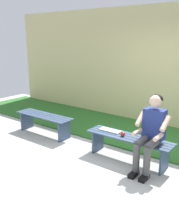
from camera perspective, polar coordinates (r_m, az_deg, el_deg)
The scene contains 8 objects.
ground_plane at distance 4.63m, azimuth -9.82°, elevation -11.50°, with size 10.00×7.00×0.04m, color #B2B2AD.
grass_strip at distance 6.24m, azimuth 5.67°, elevation -3.52°, with size 9.00×1.88×0.03m, color #2D6B28.
brick_wall at distance 6.55m, azimuth 15.10°, elevation 9.70°, with size 9.50×0.24×2.87m, color #D1C684.
bench_near at distance 4.59m, azimuth 8.71°, elevation -6.75°, with size 1.57×0.41×0.45m.
bench_far at distance 5.85m, azimuth -10.05°, elevation -1.75°, with size 1.46×0.41×0.45m.
person_seated at distance 4.20m, azimuth 13.49°, elevation -4.06°, with size 0.50×0.69×1.26m.
apple at distance 4.53m, azimuth 7.43°, elevation -4.90°, with size 0.08×0.08×0.08m, color red.
book_open at distance 4.76m, azimuth 4.59°, elevation -4.14°, with size 0.41×0.16×0.02m.
Camera 1 is at (-1.99, 3.73, 2.11)m, focal length 41.06 mm.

